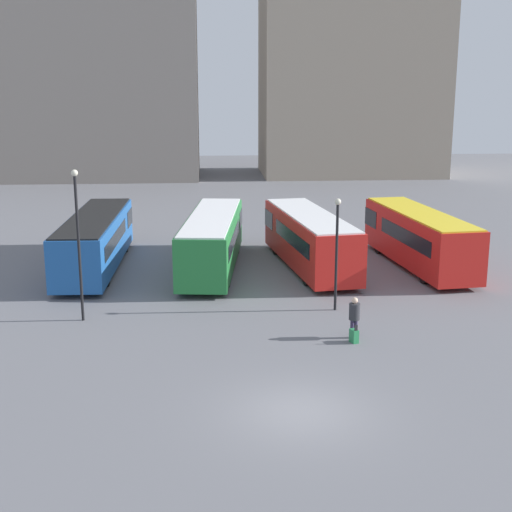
# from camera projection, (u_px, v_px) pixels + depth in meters

# --- Properties ---
(ground_plane) EXTENTS (160.00, 160.00, 0.00)m
(ground_plane) POSITION_uv_depth(u_px,v_px,m) (300.00, 412.00, 21.91)
(ground_plane) COLOR slate
(building_block_left) EXTENTS (27.85, 13.23, 25.09)m
(building_block_left) POSITION_uv_depth(u_px,v_px,m) (64.00, 57.00, 74.65)
(building_block_left) COLOR gray
(building_block_left) RESTS_ON ground_plane
(building_block_right) EXTENTS (19.30, 11.79, 30.94)m
(building_block_right) POSITION_uv_depth(u_px,v_px,m) (352.00, 29.00, 76.06)
(building_block_right) COLOR tan
(building_block_right) RESTS_ON ground_plane
(bus_0) EXTENTS (2.81, 12.12, 2.89)m
(bus_0) POSITION_uv_depth(u_px,v_px,m) (95.00, 239.00, 38.70)
(bus_0) COLOR #1E56A3
(bus_0) RESTS_ON ground_plane
(bus_1) EXTENTS (3.80, 11.92, 2.95)m
(bus_1) POSITION_uv_depth(u_px,v_px,m) (212.00, 239.00, 38.52)
(bus_1) COLOR #237A38
(bus_1) RESTS_ON ground_plane
(bus_2) EXTENTS (3.99, 11.13, 2.99)m
(bus_2) POSITION_uv_depth(u_px,v_px,m) (309.00, 238.00, 38.74)
(bus_2) COLOR red
(bus_2) RESTS_ON ground_plane
(bus_3) EXTENTS (3.68, 10.96, 3.04)m
(bus_3) POSITION_uv_depth(u_px,v_px,m) (418.00, 237.00, 39.02)
(bus_3) COLOR red
(bus_3) RESTS_ON ground_plane
(traveler) EXTENTS (0.54, 0.54, 1.67)m
(traveler) POSITION_uv_depth(u_px,v_px,m) (354.00, 314.00, 28.03)
(traveler) COLOR #382D4C
(traveler) RESTS_ON ground_plane
(suitcase) EXTENTS (0.34, 0.44, 0.76)m
(suitcase) POSITION_uv_depth(u_px,v_px,m) (354.00, 336.00, 27.70)
(suitcase) COLOR #28844C
(suitcase) RESTS_ON ground_plane
(lamp_post_0) EXTENTS (0.28, 0.28, 5.02)m
(lamp_post_0) POSITION_uv_depth(u_px,v_px,m) (337.00, 244.00, 31.04)
(lamp_post_0) COLOR black
(lamp_post_0) RESTS_ON ground_plane
(lamp_post_1) EXTENTS (0.28, 0.28, 6.43)m
(lamp_post_1) POSITION_uv_depth(u_px,v_px,m) (78.00, 235.00, 29.48)
(lamp_post_1) COLOR black
(lamp_post_1) RESTS_ON ground_plane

